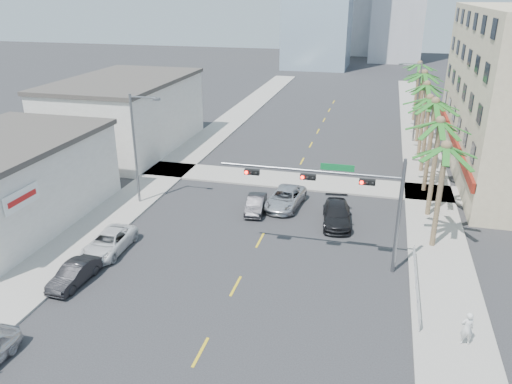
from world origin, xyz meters
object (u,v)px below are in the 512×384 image
at_px(car_lane_center, 285,198).
at_px(pedestrian, 467,328).
at_px(car_parked_far, 109,242).
at_px(car_parked_mid, 74,274).
at_px(traffic_signal_mast, 346,192).
at_px(car_lane_left, 256,204).
at_px(car_lane_right, 337,214).

distance_m(car_lane_center, pedestrian, 18.82).
bearing_deg(car_parked_far, car_parked_mid, -90.82).
xyz_separation_m(traffic_signal_mast, car_lane_center, (-5.24, 8.29, -4.34)).
bearing_deg(car_lane_left, pedestrian, -49.11).
bearing_deg(traffic_signal_mast, pedestrian, -43.41).
bearing_deg(car_lane_right, car_lane_left, 167.80).
bearing_deg(car_lane_center, pedestrian, -44.65).
relative_size(traffic_signal_mast, car_parked_far, 2.30).
bearing_deg(car_lane_center, traffic_signal_mast, -51.57).
distance_m(car_lane_right, pedestrian, 14.57).
xyz_separation_m(car_lane_center, pedestrian, (11.89, -14.59, 0.32)).
bearing_deg(car_parked_far, car_lane_right, 28.51).
height_order(car_lane_center, pedestrian, pedestrian).
distance_m(car_parked_far, pedestrian, 22.27).
bearing_deg(car_parked_mid, car_parked_far, 93.73).
bearing_deg(car_lane_center, car_parked_far, -127.96).
xyz_separation_m(traffic_signal_mast, car_parked_mid, (-15.16, -6.04, -4.43)).
height_order(traffic_signal_mast, car_lane_right, traffic_signal_mast).
bearing_deg(car_lane_right, car_lane_center, 146.82).
relative_size(car_parked_mid, pedestrian, 2.15).
bearing_deg(traffic_signal_mast, car_parked_far, -172.62).
bearing_deg(traffic_signal_mast, car_parked_mid, -158.28).
height_order(traffic_signal_mast, car_lane_center, traffic_signal_mast).
bearing_deg(pedestrian, car_parked_mid, -14.56).
height_order(traffic_signal_mast, pedestrian, traffic_signal_mast).
height_order(car_parked_far, pedestrian, pedestrian).
xyz_separation_m(car_lane_left, car_lane_center, (2.05, 1.56, 0.09)).
height_order(car_parked_mid, car_lane_center, car_lane_center).
relative_size(car_lane_center, car_lane_right, 1.03).
bearing_deg(car_lane_left, car_lane_right, -11.08).
height_order(car_parked_far, car_lane_left, car_parked_far).
height_order(car_lane_right, pedestrian, pedestrian).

